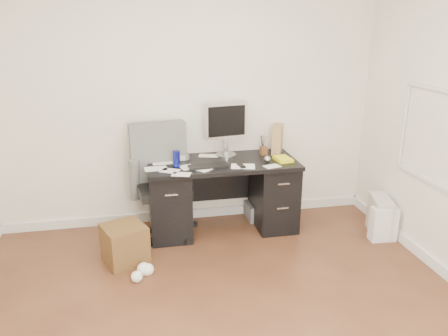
{
  "coord_description": "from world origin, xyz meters",
  "views": [
    {
      "loc": [
        -0.51,
        -2.48,
        2.08
      ],
      "look_at": [
        0.22,
        1.2,
        0.83
      ],
      "focal_mm": 35.0,
      "sensor_mm": 36.0,
      "label": 1
    }
  ],
  "objects_px": {
    "office_chair": "(163,183)",
    "wicker_basket": "(125,244)",
    "keyboard": "(208,166)",
    "desk": "(223,193)",
    "pc_tower": "(380,216)",
    "lcd_monitor": "(226,129)"
  },
  "relations": [
    {
      "from": "office_chair",
      "to": "wicker_basket",
      "type": "bearing_deg",
      "value": -138.3
    },
    {
      "from": "keyboard",
      "to": "office_chair",
      "type": "height_order",
      "value": "office_chair"
    },
    {
      "from": "desk",
      "to": "wicker_basket",
      "type": "relative_size",
      "value": 4.26
    },
    {
      "from": "desk",
      "to": "keyboard",
      "type": "height_order",
      "value": "keyboard"
    },
    {
      "from": "desk",
      "to": "office_chair",
      "type": "xyz_separation_m",
      "value": [
        -0.61,
        -0.03,
        0.17
      ]
    },
    {
      "from": "desk",
      "to": "keyboard",
      "type": "bearing_deg",
      "value": -137.82
    },
    {
      "from": "desk",
      "to": "pc_tower",
      "type": "relative_size",
      "value": 3.78
    },
    {
      "from": "office_chair",
      "to": "lcd_monitor",
      "type": "bearing_deg",
      "value": 8.92
    },
    {
      "from": "office_chair",
      "to": "wicker_basket",
      "type": "distance_m",
      "value": 0.72
    },
    {
      "from": "desk",
      "to": "keyboard",
      "type": "relative_size",
      "value": 3.95
    },
    {
      "from": "keyboard",
      "to": "office_chair",
      "type": "xyz_separation_m",
      "value": [
        -0.43,
        0.13,
        -0.19
      ]
    },
    {
      "from": "lcd_monitor",
      "to": "office_chair",
      "type": "relative_size",
      "value": 0.5
    },
    {
      "from": "lcd_monitor",
      "to": "pc_tower",
      "type": "bearing_deg",
      "value": -30.71
    },
    {
      "from": "desk",
      "to": "keyboard",
      "type": "xyz_separation_m",
      "value": [
        -0.18,
        -0.16,
        0.36
      ]
    },
    {
      "from": "desk",
      "to": "wicker_basket",
      "type": "height_order",
      "value": "desk"
    },
    {
      "from": "lcd_monitor",
      "to": "wicker_basket",
      "type": "height_order",
      "value": "lcd_monitor"
    },
    {
      "from": "office_chair",
      "to": "wicker_basket",
      "type": "xyz_separation_m",
      "value": [
        -0.39,
        -0.45,
        -0.4
      ]
    },
    {
      "from": "keyboard",
      "to": "office_chair",
      "type": "relative_size",
      "value": 0.33
    },
    {
      "from": "keyboard",
      "to": "lcd_monitor",
      "type": "bearing_deg",
      "value": 49.5
    },
    {
      "from": "lcd_monitor",
      "to": "wicker_basket",
      "type": "bearing_deg",
      "value": -157.15
    },
    {
      "from": "keyboard",
      "to": "office_chair",
      "type": "distance_m",
      "value": 0.49
    },
    {
      "from": "keyboard",
      "to": "wicker_basket",
      "type": "height_order",
      "value": "keyboard"
    }
  ]
}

